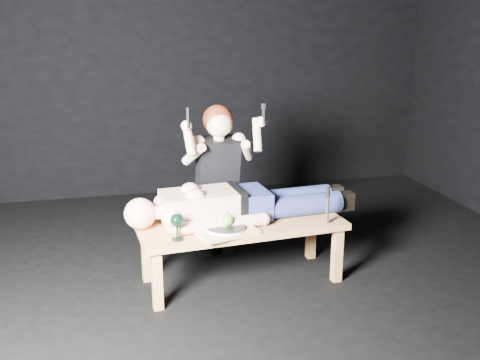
{
  "coord_description": "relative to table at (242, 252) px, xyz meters",
  "views": [
    {
      "loc": [
        -0.99,
        -3.41,
        1.84
      ],
      "look_at": [
        -0.11,
        0.24,
        0.75
      ],
      "focal_mm": 41.76,
      "sensor_mm": 36.0,
      "label": 1
    }
  ],
  "objects": [
    {
      "name": "goblet",
      "position": [
        -0.48,
        -0.21,
        0.32
      ],
      "size": [
        0.1,
        0.1,
        0.18
      ],
      "primitive_type": null,
      "rotation": [
        0.0,
        0.0,
        0.09
      ],
      "color": "black",
      "rests_on": "table"
    },
    {
      "name": "fork_flat",
      "position": [
        -0.28,
        -0.18,
        0.23
      ],
      "size": [
        0.04,
        0.15,
        0.01
      ],
      "primitive_type": "cube",
      "rotation": [
        0.0,
        0.0,
        0.15
      ],
      "color": "#B2B2B7",
      "rests_on": "table"
    },
    {
      "name": "knife_flat",
      "position": [
        0.09,
        -0.15,
        0.23
      ],
      "size": [
        0.05,
        0.15,
        0.01
      ],
      "primitive_type": "cube",
      "rotation": [
        0.0,
        0.0,
        -0.22
      ],
      "color": "#B2B2B7",
      "rests_on": "table"
    },
    {
      "name": "table",
      "position": [
        0.0,
        0.0,
        0.0
      ],
      "size": [
        1.49,
        0.67,
        0.45
      ],
      "primitive_type": "cube",
      "rotation": [
        0.0,
        0.0,
        0.09
      ],
      "color": "tan",
      "rests_on": "ground"
    },
    {
      "name": "kneeling_woman",
      "position": [
        -0.09,
        0.51,
        0.41
      ],
      "size": [
        0.72,
        0.79,
        1.26
      ],
      "primitive_type": null,
      "rotation": [
        0.0,
        0.0,
        0.06
      ],
      "color": "black",
      "rests_on": "ground"
    },
    {
      "name": "ground",
      "position": [
        0.11,
        -0.19,
        -0.23
      ],
      "size": [
        5.0,
        5.0,
        0.0
      ],
      "primitive_type": "plane",
      "color": "black",
      "rests_on": "ground"
    },
    {
      "name": "spoon_flat",
      "position": [
        0.07,
        -0.07,
        0.23
      ],
      "size": [
        0.1,
        0.13,
        0.01
      ],
      "primitive_type": "cube",
      "rotation": [
        0.0,
        0.0,
        0.64
      ],
      "color": "#B2B2B7",
      "rests_on": "table"
    },
    {
      "name": "plate",
      "position": [
        -0.15,
        -0.16,
        0.26
      ],
      "size": [
        0.32,
        0.32,
        0.02
      ],
      "primitive_type": "cylinder",
      "rotation": [
        0.0,
        0.0,
        0.27
      ],
      "color": "white",
      "rests_on": "serving_tray"
    },
    {
      "name": "apple",
      "position": [
        -0.14,
        -0.15,
        0.31
      ],
      "size": [
        0.09,
        0.09,
        0.09
      ],
      "primitive_type": "sphere",
      "color": "#3B8D25",
      "rests_on": "plate"
    },
    {
      "name": "lying_man",
      "position": [
        0.04,
        0.1,
        0.36
      ],
      "size": [
        1.56,
        0.59,
        0.28
      ],
      "primitive_type": null,
      "rotation": [
        0.0,
        0.0,
        0.09
      ],
      "color": "#D3A288",
      "rests_on": "table"
    },
    {
      "name": "back_wall",
      "position": [
        0.11,
        2.31,
        1.27
      ],
      "size": [
        5.0,
        0.0,
        5.0
      ],
      "primitive_type": "plane",
      "rotation": [
        1.57,
        0.0,
        0.0
      ],
      "color": "black",
      "rests_on": "ground"
    },
    {
      "name": "carving_knife",
      "position": [
        0.58,
        -0.15,
        0.36
      ],
      "size": [
        0.04,
        0.04,
        0.27
      ],
      "primitive_type": null,
      "rotation": [
        0.0,
        0.0,
        0.09
      ],
      "color": "#B2B2B7",
      "rests_on": "table"
    },
    {
      "name": "serving_tray",
      "position": [
        -0.15,
        -0.16,
        0.24
      ],
      "size": [
        0.45,
        0.38,
        0.02
      ],
      "primitive_type": "cube",
      "rotation": [
        0.0,
        0.0,
        0.27
      ],
      "color": "tan",
      "rests_on": "table"
    }
  ]
}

